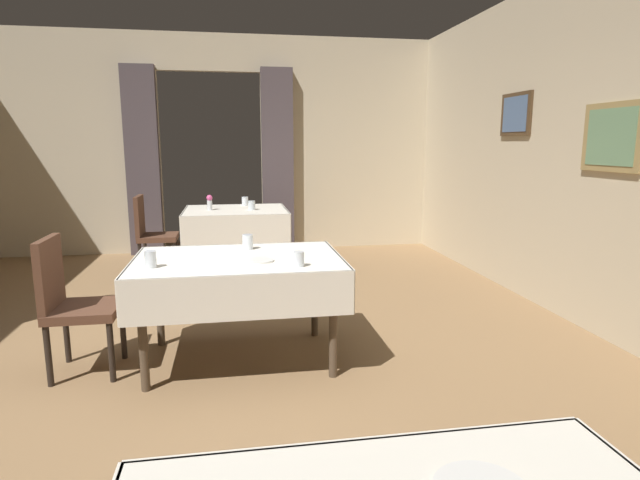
{
  "coord_description": "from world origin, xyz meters",
  "views": [
    {
      "loc": [
        0.26,
        -3.39,
        1.53
      ],
      "look_at": [
        0.93,
        0.55,
        0.79
      ],
      "focal_mm": 29.2,
      "sensor_mm": 36.0,
      "label": 1
    }
  ],
  "objects_px": {
    "dining_table_mid": "(238,271)",
    "glass_mid_c": "(248,242)",
    "glass_far_c": "(252,205)",
    "dining_table_far": "(236,218)",
    "glass_mid_d": "(151,259)",
    "flower_vase_far": "(210,202)",
    "chair_far_left": "(151,231)",
    "glass_far_b": "(245,201)",
    "plate_mid_a": "(258,260)",
    "glass_mid_b": "(299,259)",
    "chair_mid_left": "(71,299)"
  },
  "relations": [
    {
      "from": "dining_table_far",
      "to": "glass_mid_d",
      "type": "height_order",
      "value": "glass_mid_d"
    },
    {
      "from": "glass_mid_d",
      "to": "glass_far_c",
      "type": "xyz_separation_m",
      "value": [
        0.75,
        2.84,
        -0.0
      ]
    },
    {
      "from": "chair_far_left",
      "to": "glass_far_c",
      "type": "relative_size",
      "value": 8.54
    },
    {
      "from": "dining_table_far",
      "to": "chair_mid_left",
      "type": "relative_size",
      "value": 1.31
    },
    {
      "from": "glass_mid_d",
      "to": "dining_table_far",
      "type": "bearing_deg",
      "value": 79.13
    },
    {
      "from": "dining_table_far",
      "to": "glass_far_b",
      "type": "bearing_deg",
      "value": 71.33
    },
    {
      "from": "chair_mid_left",
      "to": "glass_far_c",
      "type": "distance_m",
      "value": 2.97
    },
    {
      "from": "dining_table_mid",
      "to": "dining_table_far",
      "type": "xyz_separation_m",
      "value": [
        0.01,
        2.72,
        -0.01
      ]
    },
    {
      "from": "chair_mid_left",
      "to": "glass_mid_d",
      "type": "xyz_separation_m",
      "value": [
        0.55,
        -0.18,
        0.29
      ]
    },
    {
      "from": "flower_vase_far",
      "to": "chair_mid_left",
      "type": "bearing_deg",
      "value": -106.57
    },
    {
      "from": "chair_mid_left",
      "to": "glass_mid_c",
      "type": "relative_size",
      "value": 8.29
    },
    {
      "from": "chair_far_left",
      "to": "glass_mid_c",
      "type": "xyz_separation_m",
      "value": [
        1.06,
        -2.45,
        0.29
      ]
    },
    {
      "from": "dining_table_mid",
      "to": "dining_table_far",
      "type": "distance_m",
      "value": 2.72
    },
    {
      "from": "dining_table_far",
      "to": "glass_far_c",
      "type": "xyz_separation_m",
      "value": [
        0.19,
        -0.09,
        0.16
      ]
    },
    {
      "from": "chair_far_left",
      "to": "glass_mid_d",
      "type": "height_order",
      "value": "chair_far_left"
    },
    {
      "from": "plate_mid_a",
      "to": "flower_vase_far",
      "type": "distance_m",
      "value": 2.87
    },
    {
      "from": "dining_table_mid",
      "to": "glass_mid_c",
      "type": "relative_size",
      "value": 12.81
    },
    {
      "from": "plate_mid_a",
      "to": "glass_mid_d",
      "type": "bearing_deg",
      "value": -173.79
    },
    {
      "from": "glass_far_b",
      "to": "glass_far_c",
      "type": "distance_m",
      "value": 0.46
    },
    {
      "from": "glass_mid_d",
      "to": "glass_mid_c",
      "type": "bearing_deg",
      "value": 37.72
    },
    {
      "from": "dining_table_mid",
      "to": "flower_vase_far",
      "type": "distance_m",
      "value": 2.72
    },
    {
      "from": "glass_far_c",
      "to": "dining_table_far",
      "type": "bearing_deg",
      "value": 154.43
    },
    {
      "from": "dining_table_mid",
      "to": "plate_mid_a",
      "type": "xyz_separation_m",
      "value": [
        0.13,
        -0.14,
        0.1
      ]
    },
    {
      "from": "glass_mid_b",
      "to": "glass_far_b",
      "type": "xyz_separation_m",
      "value": [
        -0.25,
        3.42,
        0.01
      ]
    },
    {
      "from": "chair_far_left",
      "to": "glass_far_c",
      "type": "height_order",
      "value": "chair_far_left"
    },
    {
      "from": "glass_mid_b",
      "to": "glass_far_c",
      "type": "relative_size",
      "value": 0.91
    },
    {
      "from": "chair_mid_left",
      "to": "glass_far_b",
      "type": "height_order",
      "value": "chair_mid_left"
    },
    {
      "from": "chair_mid_left",
      "to": "flower_vase_far",
      "type": "xyz_separation_m",
      "value": [
        0.81,
        2.73,
        0.33
      ]
    },
    {
      "from": "plate_mid_a",
      "to": "glass_mid_c",
      "type": "xyz_separation_m",
      "value": [
        -0.06,
        0.41,
        0.05
      ]
    },
    {
      "from": "dining_table_mid",
      "to": "glass_mid_c",
      "type": "xyz_separation_m",
      "value": [
        0.08,
        0.28,
        0.15
      ]
    },
    {
      "from": "plate_mid_a",
      "to": "glass_far_b",
      "type": "distance_m",
      "value": 3.22
    },
    {
      "from": "glass_mid_c",
      "to": "glass_far_b",
      "type": "xyz_separation_m",
      "value": [
        0.06,
        2.81,
        -0.0
      ]
    },
    {
      "from": "dining_table_far",
      "to": "glass_mid_d",
      "type": "relative_size",
      "value": 11.11
    },
    {
      "from": "plate_mid_a",
      "to": "glass_far_b",
      "type": "xyz_separation_m",
      "value": [
        0.0,
        3.22,
        0.05
      ]
    },
    {
      "from": "dining_table_mid",
      "to": "glass_mid_c",
      "type": "height_order",
      "value": "glass_mid_c"
    },
    {
      "from": "glass_far_b",
      "to": "glass_mid_d",
      "type": "bearing_deg",
      "value": -101.77
    },
    {
      "from": "glass_mid_d",
      "to": "flower_vase_far",
      "type": "distance_m",
      "value": 2.92
    },
    {
      "from": "glass_far_c",
      "to": "glass_mid_b",
      "type": "bearing_deg",
      "value": -86.47
    },
    {
      "from": "glass_mid_b",
      "to": "dining_table_mid",
      "type": "bearing_deg",
      "value": 138.75
    },
    {
      "from": "dining_table_far",
      "to": "glass_far_c",
      "type": "distance_m",
      "value": 0.27
    },
    {
      "from": "chair_mid_left",
      "to": "chair_far_left",
      "type": "xyz_separation_m",
      "value": [
        0.12,
        2.75,
        0.0
      ]
    },
    {
      "from": "dining_table_mid",
      "to": "glass_mid_d",
      "type": "bearing_deg",
      "value": -159.12
    },
    {
      "from": "dining_table_far",
      "to": "glass_far_c",
      "type": "height_order",
      "value": "glass_far_c"
    },
    {
      "from": "dining_table_far",
      "to": "glass_mid_c",
      "type": "relative_size",
      "value": 10.89
    },
    {
      "from": "chair_far_left",
      "to": "glass_mid_c",
      "type": "height_order",
      "value": "chair_far_left"
    },
    {
      "from": "glass_mid_c",
      "to": "dining_table_mid",
      "type": "bearing_deg",
      "value": -105.51
    },
    {
      "from": "dining_table_mid",
      "to": "dining_table_far",
      "type": "height_order",
      "value": "same"
    },
    {
      "from": "flower_vase_far",
      "to": "glass_mid_b",
      "type": "bearing_deg",
      "value": -77.46
    },
    {
      "from": "dining_table_mid",
      "to": "glass_mid_b",
      "type": "relative_size",
      "value": 14.51
    },
    {
      "from": "dining_table_mid",
      "to": "glass_far_b",
      "type": "height_order",
      "value": "glass_far_b"
    }
  ]
}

